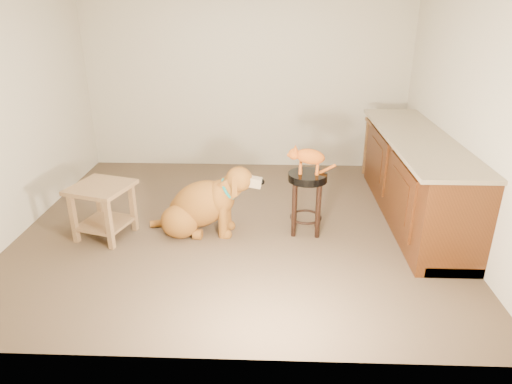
{
  "coord_description": "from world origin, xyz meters",
  "views": [
    {
      "loc": [
        0.38,
        -4.42,
        2.27
      ],
      "look_at": [
        0.21,
        -0.12,
        0.45
      ],
      "focal_mm": 32.0,
      "sensor_mm": 36.0,
      "label": 1
    }
  ],
  "objects_px": {
    "padded_stool": "(307,191)",
    "wood_stool": "(382,149)",
    "tabby_kitten": "(307,157)",
    "side_table": "(103,203)",
    "golden_retriever": "(202,206)"
  },
  "relations": [
    {
      "from": "padded_stool",
      "to": "golden_retriever",
      "type": "height_order",
      "value": "golden_retriever"
    },
    {
      "from": "wood_stool",
      "to": "tabby_kitten",
      "type": "bearing_deg",
      "value": -124.85
    },
    {
      "from": "side_table",
      "to": "tabby_kitten",
      "type": "bearing_deg",
      "value": 5.08
    },
    {
      "from": "side_table",
      "to": "golden_retriever",
      "type": "distance_m",
      "value": 0.99
    },
    {
      "from": "side_table",
      "to": "golden_retriever",
      "type": "relative_size",
      "value": 0.54
    },
    {
      "from": "wood_stool",
      "to": "golden_retriever",
      "type": "height_order",
      "value": "wood_stool"
    },
    {
      "from": "tabby_kitten",
      "to": "side_table",
      "type": "bearing_deg",
      "value": -170.37
    },
    {
      "from": "padded_stool",
      "to": "wood_stool",
      "type": "distance_m",
      "value": 1.97
    },
    {
      "from": "side_table",
      "to": "tabby_kitten",
      "type": "relative_size",
      "value": 1.33
    },
    {
      "from": "padded_stool",
      "to": "wood_stool",
      "type": "bearing_deg",
      "value": 55.46
    },
    {
      "from": "padded_stool",
      "to": "wood_stool",
      "type": "relative_size",
      "value": 0.82
    },
    {
      "from": "padded_stool",
      "to": "side_table",
      "type": "xyz_separation_m",
      "value": [
        -2.07,
        -0.18,
        -0.09
      ]
    },
    {
      "from": "wood_stool",
      "to": "tabby_kitten",
      "type": "distance_m",
      "value": 2.01
    },
    {
      "from": "padded_stool",
      "to": "golden_retriever",
      "type": "distance_m",
      "value": 1.1
    },
    {
      "from": "wood_stool",
      "to": "padded_stool",
      "type": "bearing_deg",
      "value": -124.54
    }
  ]
}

